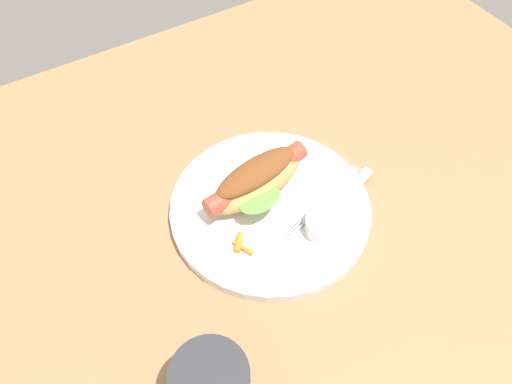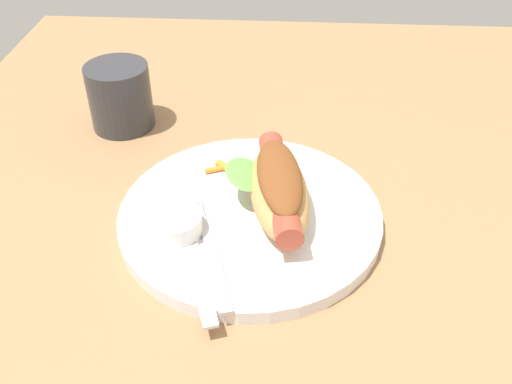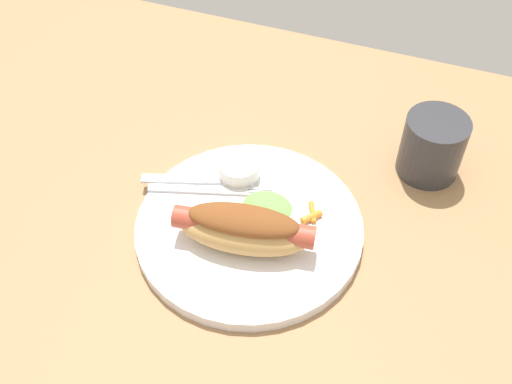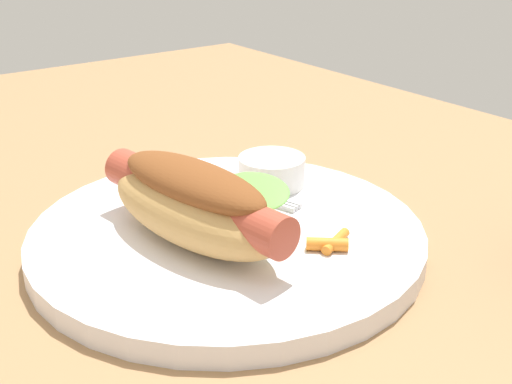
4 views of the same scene
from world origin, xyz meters
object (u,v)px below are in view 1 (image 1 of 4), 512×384
(plate, at_px, (270,208))
(fork, at_px, (324,200))
(knife, at_px, (340,201))
(sauce_ramekin, at_px, (325,225))
(carrot_garnish, at_px, (240,244))
(hot_dog, at_px, (256,179))

(plate, relative_size, fork, 1.78)
(knife, bearing_deg, fork, -56.67)
(plate, xyz_separation_m, sauce_ramekin, (-0.04, 0.07, 0.02))
(fork, height_order, carrot_garnish, carrot_garnish)
(fork, distance_m, carrot_garnish, 0.14)
(plate, bearing_deg, fork, 155.06)
(plate, relative_size, knife, 1.84)
(knife, relative_size, carrot_garnish, 3.98)
(knife, bearing_deg, plate, -46.43)
(sauce_ramekin, height_order, carrot_garnish, sauce_ramekin)
(knife, bearing_deg, carrot_garnish, -21.93)
(plate, height_order, carrot_garnish, carrot_garnish)
(plate, bearing_deg, knife, 152.11)
(plate, height_order, knife, knife)
(hot_dog, bearing_deg, plate, 90.92)
(fork, xyz_separation_m, knife, (-0.02, 0.01, -0.00))
(hot_dog, distance_m, knife, 0.12)
(plate, height_order, fork, fork)
(fork, bearing_deg, knife, 125.06)
(plate, xyz_separation_m, hot_dog, (0.00, -0.03, 0.04))
(plate, bearing_deg, hot_dog, -80.42)
(fork, bearing_deg, carrot_garnish, -14.98)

